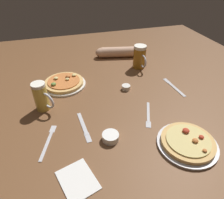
{
  "coord_description": "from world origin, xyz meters",
  "views": [
    {
      "loc": [
        -0.25,
        -0.87,
        0.69
      ],
      "look_at": [
        0.0,
        0.0,
        0.02
      ],
      "focal_mm": 32.24,
      "sensor_mm": 36.0,
      "label": 1
    }
  ],
  "objects": [
    {
      "name": "beer_mug_dark",
      "position": [
        -0.37,
        0.05,
        0.08
      ],
      "size": [
        0.1,
        0.11,
        0.16
      ],
      "color": "gold",
      "rests_on": "ground_plane"
    },
    {
      "name": "ramekin_butter",
      "position": [
        -0.08,
        -0.27,
        0.02
      ],
      "size": [
        0.08,
        0.08,
        0.03
      ],
      "primitive_type": "cylinder",
      "color": "white",
      "rests_on": "ground_plane"
    },
    {
      "name": "diner_arm",
      "position": [
        0.19,
        0.58,
        0.04
      ],
      "size": [
        0.33,
        0.14,
        0.08
      ],
      "color": "tan",
      "rests_on": "ground_plane"
    },
    {
      "name": "beer_mug_amber",
      "position": [
        0.31,
        0.35,
        0.08
      ],
      "size": [
        0.09,
        0.15,
        0.16
      ],
      "color": "#9E6619",
      "rests_on": "ground_plane"
    },
    {
      "name": "ground_plane",
      "position": [
        0.0,
        0.0,
        -0.01
      ],
      "size": [
        2.4,
        2.4,
        0.03
      ],
      "primitive_type": "cube",
      "color": "brown"
    },
    {
      "name": "napkin_folded",
      "position": [
        -0.26,
        -0.43,
        0.0
      ],
      "size": [
        0.16,
        0.18,
        0.01
      ],
      "primitive_type": "cube",
      "rotation": [
        0.0,
        0.0,
        0.29
      ],
      "color": "white",
      "rests_on": "ground_plane"
    },
    {
      "name": "fork_left",
      "position": [
        0.15,
        -0.16,
        0.0
      ],
      "size": [
        0.1,
        0.19,
        0.01
      ],
      "color": "silver",
      "rests_on": "ground_plane"
    },
    {
      "name": "fork_spare",
      "position": [
        -0.36,
        -0.2,
        0.0
      ],
      "size": [
        0.09,
        0.2,
        0.01
      ],
      "color": "silver",
      "rests_on": "ground_plane"
    },
    {
      "name": "ramekin_sauce",
      "position": [
        0.12,
        0.11,
        0.01
      ],
      "size": [
        0.05,
        0.05,
        0.03
      ],
      "primitive_type": "cylinder",
      "color": "silver",
      "rests_on": "ground_plane"
    },
    {
      "name": "pizza_plate_far",
      "position": [
        -0.24,
        0.26,
        0.02
      ],
      "size": [
        0.27,
        0.27,
        0.05
      ],
      "color": "silver",
      "rests_on": "ground_plane"
    },
    {
      "name": "pizza_plate_near",
      "position": [
        0.23,
        -0.39,
        0.02
      ],
      "size": [
        0.26,
        0.26,
        0.05
      ],
      "color": "#B2B2B7",
      "rests_on": "ground_plane"
    },
    {
      "name": "knife_spare",
      "position": [
        -0.19,
        -0.15,
        0.0
      ],
      "size": [
        0.04,
        0.21,
        0.01
      ],
      "color": "silver",
      "rests_on": "ground_plane"
    },
    {
      "name": "knife_right",
      "position": [
        0.42,
        0.04,
        0.0
      ],
      "size": [
        0.04,
        0.22,
        0.01
      ],
      "color": "silver",
      "rests_on": "ground_plane"
    }
  ]
}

